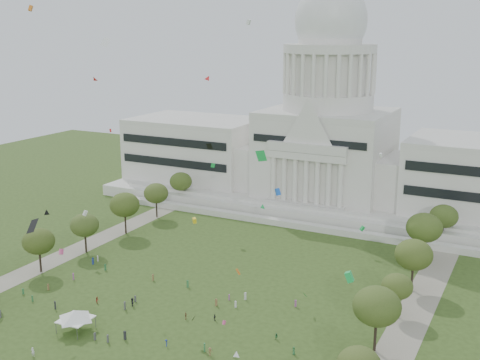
{
  "coord_description": "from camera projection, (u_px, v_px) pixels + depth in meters",
  "views": [
    {
      "loc": [
        69.32,
        -90.99,
        62.22
      ],
      "look_at": [
        0.0,
        45.0,
        24.0
      ],
      "focal_mm": 45.0,
      "sensor_mm": 36.0,
      "label": 1
    }
  ],
  "objects": [
    {
      "name": "row_tree_l_6",
      "position": [
        181.0,
        181.0,
        219.97
      ],
      "size": [
        8.19,
        8.19,
        11.64
      ],
      "color": "black",
      "rests_on": "ground"
    },
    {
      "name": "person_0",
      "position": [
        294.0,
        351.0,
        118.36
      ],
      "size": [
        0.95,
        0.94,
        1.66
      ],
      "primitive_type": "imported",
      "rotation": [
        0.0,
        0.0,
        5.54
      ],
      "color": "#33723F",
      "rests_on": "ground"
    },
    {
      "name": "row_tree_l_5",
      "position": [
        156.0,
        193.0,
        203.54
      ],
      "size": [
        8.33,
        8.33,
        11.85
      ],
      "color": "black",
      "rests_on": "ground"
    },
    {
      "name": "person_2",
      "position": [
        277.0,
        337.0,
        123.89
      ],
      "size": [
        0.84,
        0.66,
        1.53
      ],
      "primitive_type": "imported",
      "rotation": [
        0.0,
        0.0,
        0.3
      ],
      "color": "#33723F",
      "rests_on": "ground"
    },
    {
      "name": "distant_crowd",
      "position": [
        131.0,
        298.0,
        141.62
      ],
      "size": [
        61.86,
        36.67,
        1.93
      ],
      "color": "#33723F",
      "rests_on": "ground"
    },
    {
      "name": "event_tent",
      "position": [
        75.0,
        315.0,
        126.98
      ],
      "size": [
        9.12,
        9.12,
        4.83
      ],
      "color": "#4C4C4C",
      "rests_on": "ground"
    },
    {
      "name": "row_tree_r_4",
      "position": [
        414.0,
        255.0,
        145.56
      ],
      "size": [
        9.19,
        9.19,
        13.06
      ],
      "color": "black",
      "rests_on": "ground"
    },
    {
      "name": "row_tree_l_2",
      "position": [
        39.0,
        241.0,
        157.02
      ],
      "size": [
        8.42,
        8.42,
        11.97
      ],
      "color": "black",
      "rests_on": "ground"
    },
    {
      "name": "person_5",
      "position": [
        132.0,
        302.0,
        139.06
      ],
      "size": [
        1.74,
        1.92,
        2.02
      ],
      "primitive_type": "imported",
      "rotation": [
        0.0,
        0.0,
        2.24
      ],
      "color": "#26262B",
      "rests_on": "ground"
    },
    {
      "name": "person_8",
      "position": [
        97.0,
        300.0,
        140.68
      ],
      "size": [
        0.89,
        0.83,
        1.56
      ],
      "primitive_type": "imported",
      "rotation": [
        0.0,
        0.0,
        2.51
      ],
      "color": "#B21E1E",
      "rests_on": "ground"
    },
    {
      "name": "row_tree_r_2",
      "position": [
        377.0,
        306.0,
        117.56
      ],
      "size": [
        9.55,
        9.55,
        13.58
      ],
      "color": "black",
      "rests_on": "ground"
    },
    {
      "name": "row_tree_r_5",
      "position": [
        424.0,
        228.0,
        163.39
      ],
      "size": [
        9.82,
        9.82,
        13.96
      ],
      "color": "black",
      "rests_on": "ground"
    },
    {
      "name": "row_tree_l_4",
      "position": [
        125.0,
        205.0,
        186.73
      ],
      "size": [
        9.29,
        9.29,
        13.21
      ],
      "color": "black",
      "rests_on": "ground"
    },
    {
      "name": "ground",
      "position": [
        141.0,
        339.0,
        124.29
      ],
      "size": [
        400.0,
        400.0,
        0.0
      ],
      "primitive_type": "plane",
      "color": "#33491A",
      "rests_on": "ground"
    },
    {
      "name": "row_tree_r_3",
      "position": [
        397.0,
        287.0,
        132.82
      ],
      "size": [
        7.01,
        7.01,
        9.98
      ],
      "color": "black",
      "rests_on": "ground"
    },
    {
      "name": "kite_swarm",
      "position": [
        167.0,
        207.0,
        124.29
      ],
      "size": [
        87.48,
        105.34,
        63.25
      ],
      "color": "white",
      "rests_on": "ground"
    },
    {
      "name": "row_tree_r_6",
      "position": [
        444.0,
        216.0,
        178.14
      ],
      "size": [
        8.42,
        8.42,
        11.97
      ],
      "color": "black",
      "rests_on": "ground"
    },
    {
      "name": "person_3",
      "position": [
        166.0,
        343.0,
        121.46
      ],
      "size": [
        0.95,
        1.07,
        1.49
      ],
      "primitive_type": "imported",
      "rotation": [
        0.0,
        0.0,
        5.32
      ],
      "color": "navy",
      "rests_on": "ground"
    },
    {
      "name": "person_7",
      "position": [
        33.0,
        352.0,
        117.7
      ],
      "size": [
        0.81,
        0.67,
        1.93
      ],
      "primitive_type": "imported",
      "rotation": [
        0.0,
        0.0,
        3.39
      ],
      "color": "silver",
      "rests_on": "ground"
    },
    {
      "name": "person_10",
      "position": [
        215.0,
        317.0,
        132.16
      ],
      "size": [
        0.51,
        0.9,
        1.51
      ],
      "primitive_type": "imported",
      "rotation": [
        0.0,
        0.0,
        1.6
      ],
      "color": "#26262B",
      "rests_on": "ground"
    },
    {
      "name": "person_9",
      "position": [
        210.0,
        352.0,
        117.89
      ],
      "size": [
        1.21,
        1.21,
        1.74
      ],
      "primitive_type": "imported",
      "rotation": [
        0.0,
        0.0,
        0.78
      ],
      "color": "olive",
      "rests_on": "ground"
    },
    {
      "name": "row_tree_l_3",
      "position": [
        85.0,
        225.0,
        171.03
      ],
      "size": [
        8.12,
        8.12,
        11.55
      ],
      "color": "black",
      "rests_on": "ground"
    },
    {
      "name": "capitol",
      "position": [
        326.0,
        144.0,
        217.05
      ],
      "size": [
        160.0,
        64.5,
        91.3
      ],
      "color": "silver",
      "rests_on": "ground"
    },
    {
      "name": "person_4",
      "position": [
        186.0,
        316.0,
        132.78
      ],
      "size": [
        0.74,
        1.06,
        1.64
      ],
      "primitive_type": "imported",
      "rotation": [
        0.0,
        0.0,
        4.96
      ],
      "color": "olive",
      "rests_on": "ground"
    },
    {
      "name": "path_left",
      "position": [
        66.0,
        254.0,
        171.36
      ],
      "size": [
        8.0,
        160.0,
        0.04
      ],
      "primitive_type": "cube",
      "color": "gray",
      "rests_on": "ground"
    },
    {
      "name": "path_right",
      "position": [
        407.0,
        328.0,
        129.07
      ],
      "size": [
        8.0,
        160.0,
        0.04
      ],
      "primitive_type": "cube",
      "color": "gray",
      "rests_on": "ground"
    }
  ]
}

